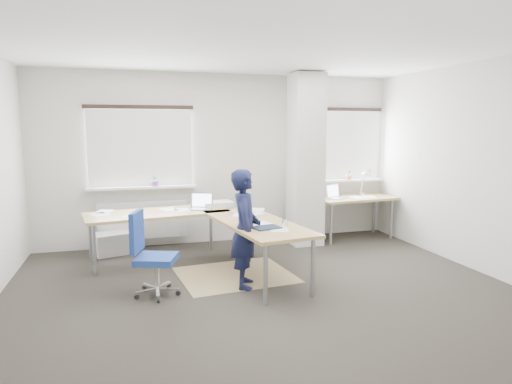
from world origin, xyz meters
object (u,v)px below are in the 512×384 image
object	(u,v)px
person	(245,229)
desk_main	(207,219)
task_chair	(154,272)
desk_side	(354,200)

from	to	relation	value
person	desk_main	bearing A→B (deg)	33.53
task_chair	person	world-z (taller)	person
desk_side	person	xyz separation A→B (m)	(-2.42, -1.84, 0.03)
person	desk_side	bearing A→B (deg)	-39.52
task_chair	person	xyz separation A→B (m)	(1.09, 0.01, 0.44)
desk_side	task_chair	xyz separation A→B (m)	(-3.51, -1.85, -0.41)
desk_side	task_chair	size ratio (longest dim) A/B	1.48
desk_main	person	bearing A→B (deg)	-78.52
desk_side	person	bearing A→B (deg)	-148.31
desk_main	task_chair	size ratio (longest dim) A/B	2.81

